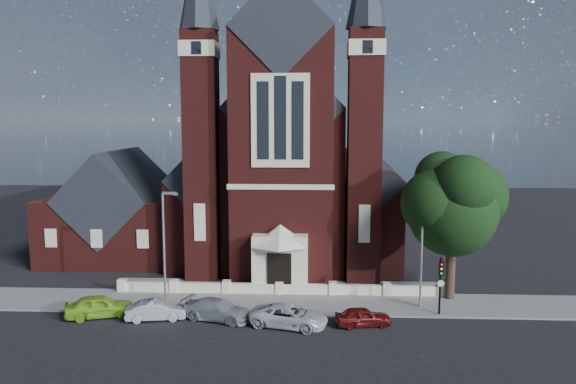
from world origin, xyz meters
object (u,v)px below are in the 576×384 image
object	(u,v)px
car_lime_van	(100,306)
car_silver_a	(156,310)
street_lamp_left	(165,241)
street_lamp_right	(423,244)
church	(289,168)
car_white_suv	(289,316)
street_tree	(455,206)
car_dark_red	(363,317)
car_silver_b	(218,310)
traffic_signal	(441,279)
parish_hall	(121,215)

from	to	relation	value
car_lime_van	car_silver_a	bearing A→B (deg)	-113.72
street_lamp_left	street_lamp_right	size ratio (longest dim) A/B	1.00
church	car_white_suv	bearing A→B (deg)	-87.44
church	car_lime_van	size ratio (longest dim) A/B	7.92
street_tree	car_dark_red	bearing A→B (deg)	-142.16
car_silver_b	car_dark_red	xyz separation A→B (m)	(9.44, -0.65, -0.07)
car_silver_b	car_white_suv	world-z (taller)	car_white_suv
car_dark_red	car_white_suv	bearing A→B (deg)	83.30
car_silver_a	street_tree	bearing A→B (deg)	-88.07
car_white_suv	car_dark_red	xyz separation A→B (m)	(4.70, 0.31, -0.08)
street_lamp_right	car_dark_red	bearing A→B (deg)	-140.25
street_lamp_left	traffic_signal	size ratio (longest dim) A/B	2.02
parish_hall	traffic_signal	xyz separation A→B (m)	(27.00, -15.57, -1.43)
street_lamp_right	traffic_signal	xyz separation A→B (m)	(0.91, -1.57, -2.02)
car_dark_red	street_lamp_right	bearing A→B (deg)	-60.70
car_lime_van	car_silver_b	size ratio (longest dim) A/B	0.94
street_lamp_right	car_dark_red	world-z (taller)	street_lamp_right
street_tree	car_white_suv	size ratio (longest dim) A/B	2.17
street_tree	car_lime_van	xyz separation A→B (m)	(-24.26, -4.55, -6.21)
car_lime_van	car_dark_red	size ratio (longest dim) A/B	1.24
street_tree	street_lamp_right	xyz separation A→B (m)	(-2.51, -1.71, -2.36)
traffic_signal	car_silver_b	world-z (taller)	traffic_signal
parish_hall	car_silver_b	distance (m)	21.22
car_silver_a	car_dark_red	size ratio (longest dim) A/B	1.09
traffic_signal	car_silver_a	world-z (taller)	traffic_signal
car_white_suv	street_lamp_left	bearing A→B (deg)	80.35
street_tree	car_lime_van	world-z (taller)	street_tree
parish_hall	street_tree	size ratio (longest dim) A/B	1.14
street_lamp_left	street_lamp_right	world-z (taller)	same
street_lamp_left	street_lamp_right	distance (m)	18.00
parish_hall	car_white_suv	bearing A→B (deg)	-46.50
car_lime_van	car_silver_a	distance (m)	3.90
car_silver_b	car_white_suv	distance (m)	4.84
car_silver_a	car_silver_b	world-z (taller)	car_silver_b
street_lamp_right	car_white_suv	size ratio (longest dim) A/B	1.64
church	street_lamp_right	bearing A→B (deg)	-61.96
car_silver_a	car_white_suv	distance (m)	8.84
parish_hall	traffic_signal	size ratio (longest dim) A/B	3.05
traffic_signal	car_lime_van	distance (m)	22.78
street_tree	traffic_signal	distance (m)	5.70
street_tree	car_lime_van	distance (m)	25.46
church	parish_hall	size ratio (longest dim) A/B	2.86
parish_hall	traffic_signal	bearing A→B (deg)	-29.98
car_white_suv	parish_hall	bearing A→B (deg)	57.65
traffic_signal	car_silver_a	bearing A→B (deg)	-175.12
street_tree	car_silver_a	bearing A→B (deg)	-166.52
traffic_signal	car_lime_van	bearing A→B (deg)	-176.79
church	car_silver_a	size ratio (longest dim) A/B	9.00
parish_hall	car_lime_van	distance (m)	17.70
street_lamp_left	car_white_suv	xyz separation A→B (m)	(8.93, -3.94, -3.91)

